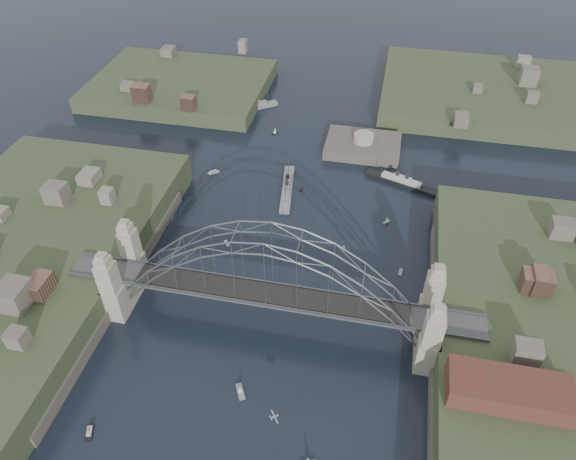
{
  "coord_description": "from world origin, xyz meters",
  "views": [
    {
      "loc": [
        18.53,
        -69.96,
        87.97
      ],
      "look_at": [
        0.0,
        18.0,
        10.0
      ],
      "focal_mm": 33.54,
      "sensor_mm": 36.0,
      "label": 1
    }
  ],
  "objects_px": {
    "fort_island": "(362,151)",
    "bridge": "(269,280)",
    "wharf_shed": "(509,391)",
    "naval_cruiser_near": "(287,188)",
    "ocean_liner": "(401,182)",
    "naval_cruiser_far": "(254,107)"
  },
  "relations": [
    {
      "from": "ocean_liner",
      "to": "naval_cruiser_far",
      "type": "bearing_deg",
      "value": 146.7
    },
    {
      "from": "bridge",
      "to": "naval_cruiser_near",
      "type": "relative_size",
      "value": 4.12
    },
    {
      "from": "wharf_shed",
      "to": "naval_cruiser_far",
      "type": "relative_size",
      "value": 1.36
    },
    {
      "from": "naval_cruiser_near",
      "to": "bridge",
      "type": "bearing_deg",
      "value": -82.48
    },
    {
      "from": "fort_island",
      "to": "naval_cruiser_near",
      "type": "xyz_separation_m",
      "value": [
        -17.96,
        -24.83,
        1.28
      ]
    },
    {
      "from": "bridge",
      "to": "wharf_shed",
      "type": "xyz_separation_m",
      "value": [
        44.0,
        -14.0,
        -2.32
      ]
    },
    {
      "from": "bridge",
      "to": "fort_island",
      "type": "distance_m",
      "value": 72.14
    },
    {
      "from": "naval_cruiser_far",
      "to": "ocean_liner",
      "type": "height_order",
      "value": "naval_cruiser_far"
    },
    {
      "from": "ocean_liner",
      "to": "naval_cruiser_near",
      "type": "bearing_deg",
      "value": -162.56
    },
    {
      "from": "bridge",
      "to": "fort_island",
      "type": "relative_size",
      "value": 3.82
    },
    {
      "from": "fort_island",
      "to": "bridge",
      "type": "bearing_deg",
      "value": -99.73
    },
    {
      "from": "bridge",
      "to": "wharf_shed",
      "type": "relative_size",
      "value": 4.2
    },
    {
      "from": "bridge",
      "to": "fort_island",
      "type": "xyz_separation_m",
      "value": [
        12.0,
        70.0,
        -12.66
      ]
    },
    {
      "from": "fort_island",
      "to": "naval_cruiser_near",
      "type": "bearing_deg",
      "value": -125.88
    },
    {
      "from": "bridge",
      "to": "naval_cruiser_far",
      "type": "distance_m",
      "value": 92.57
    },
    {
      "from": "naval_cruiser_near",
      "to": "ocean_liner",
      "type": "relative_size",
      "value": 1.01
    },
    {
      "from": "wharf_shed",
      "to": "naval_cruiser_near",
      "type": "relative_size",
      "value": 0.98
    },
    {
      "from": "bridge",
      "to": "fort_island",
      "type": "bearing_deg",
      "value": 80.27
    },
    {
      "from": "wharf_shed",
      "to": "naval_cruiser_near",
      "type": "height_order",
      "value": "wharf_shed"
    },
    {
      "from": "fort_island",
      "to": "naval_cruiser_far",
      "type": "height_order",
      "value": "fort_island"
    },
    {
      "from": "fort_island",
      "to": "wharf_shed",
      "type": "height_order",
      "value": "wharf_shed"
    },
    {
      "from": "bridge",
      "to": "naval_cruiser_near",
      "type": "distance_m",
      "value": 46.96
    }
  ]
}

